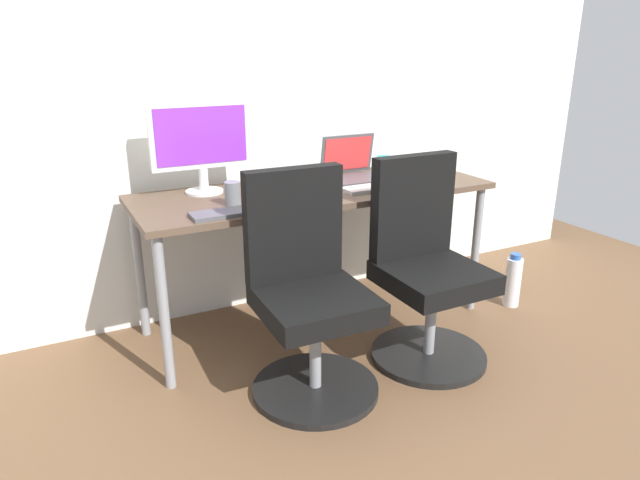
{
  "coord_description": "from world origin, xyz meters",
  "views": [
    {
      "loc": [
        -1.24,
        -2.45,
        1.42
      ],
      "look_at": [
        0.0,
        -0.05,
        0.47
      ],
      "focal_mm": 31.87,
      "sensor_mm": 36.0,
      "label": 1
    }
  ],
  "objects_px": {
    "office_chair_left": "(308,296)",
    "water_bottle_on_floor": "(513,281)",
    "office_chair_right": "(425,271)",
    "desktop_monitor": "(201,141)",
    "coffee_mug": "(384,164)",
    "open_laptop": "(354,169)"
  },
  "relations": [
    {
      "from": "water_bottle_on_floor",
      "to": "coffee_mug",
      "type": "xyz_separation_m",
      "value": [
        -0.57,
        0.5,
        0.63
      ]
    },
    {
      "from": "office_chair_right",
      "to": "water_bottle_on_floor",
      "type": "bearing_deg",
      "value": 13.44
    },
    {
      "from": "office_chair_right",
      "to": "desktop_monitor",
      "type": "bearing_deg",
      "value": 139.34
    },
    {
      "from": "office_chair_left",
      "to": "office_chair_right",
      "type": "height_order",
      "value": "same"
    },
    {
      "from": "desktop_monitor",
      "to": "office_chair_right",
      "type": "bearing_deg",
      "value": -40.66
    },
    {
      "from": "office_chair_right",
      "to": "coffee_mug",
      "type": "bearing_deg",
      "value": 73.08
    },
    {
      "from": "water_bottle_on_floor",
      "to": "coffee_mug",
      "type": "height_order",
      "value": "coffee_mug"
    },
    {
      "from": "office_chair_left",
      "to": "coffee_mug",
      "type": "xyz_separation_m",
      "value": [
        0.81,
        0.68,
        0.35
      ]
    },
    {
      "from": "desktop_monitor",
      "to": "office_chair_left",
      "type": "bearing_deg",
      "value": -73.21
    },
    {
      "from": "office_chair_left",
      "to": "water_bottle_on_floor",
      "type": "relative_size",
      "value": 3.03
    },
    {
      "from": "open_laptop",
      "to": "coffee_mug",
      "type": "distance_m",
      "value": 0.23
    },
    {
      "from": "desktop_monitor",
      "to": "coffee_mug",
      "type": "height_order",
      "value": "desktop_monitor"
    },
    {
      "from": "office_chair_right",
      "to": "coffee_mug",
      "type": "xyz_separation_m",
      "value": [
        0.21,
        0.68,
        0.35
      ]
    },
    {
      "from": "water_bottle_on_floor",
      "to": "desktop_monitor",
      "type": "bearing_deg",
      "value": 162.05
    },
    {
      "from": "water_bottle_on_floor",
      "to": "coffee_mug",
      "type": "distance_m",
      "value": 0.98
    },
    {
      "from": "office_chair_left",
      "to": "office_chair_right",
      "type": "relative_size",
      "value": 1.0
    },
    {
      "from": "coffee_mug",
      "to": "open_laptop",
      "type": "bearing_deg",
      "value": -165.94
    },
    {
      "from": "office_chair_right",
      "to": "desktop_monitor",
      "type": "height_order",
      "value": "desktop_monitor"
    },
    {
      "from": "water_bottle_on_floor",
      "to": "desktop_monitor",
      "type": "xyz_separation_m",
      "value": [
        -1.59,
        0.51,
        0.83
      ]
    },
    {
      "from": "office_chair_left",
      "to": "office_chair_right",
      "type": "xyz_separation_m",
      "value": [
        0.6,
        0.0,
        0.0
      ]
    },
    {
      "from": "desktop_monitor",
      "to": "coffee_mug",
      "type": "bearing_deg",
      "value": -0.98
    },
    {
      "from": "coffee_mug",
      "to": "office_chair_left",
      "type": "bearing_deg",
      "value": -139.93
    }
  ]
}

